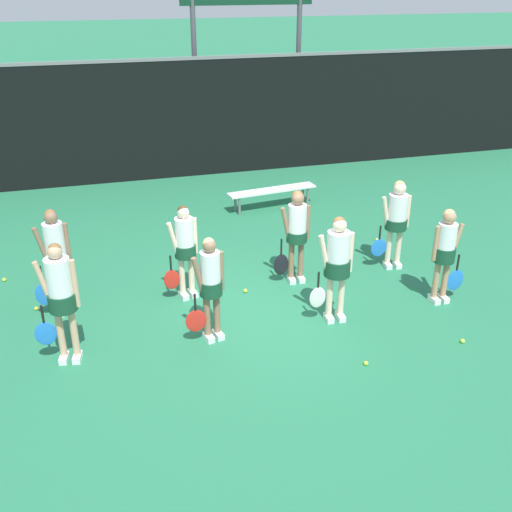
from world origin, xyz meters
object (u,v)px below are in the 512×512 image
(player_3, at_px, (445,249))
(tennis_ball_0, at_px, (4,280))
(player_7, at_px, (396,217))
(scoreboard, at_px, (247,1))
(player_1, at_px, (210,282))
(tennis_ball_3, at_px, (36,308))
(bench_courtside, at_px, (272,192))
(tennis_ball_1, at_px, (377,240))
(player_4, at_px, (56,254))
(player_0, at_px, (61,294))
(tennis_ball_6, at_px, (446,260))
(player_2, at_px, (337,260))
(tennis_ball_5, at_px, (245,291))
(player_5, at_px, (185,245))
(player_6, at_px, (297,229))
(tennis_ball_7, at_px, (463,341))
(tennis_ball_4, at_px, (366,363))

(player_3, relative_size, tennis_ball_0, 23.93)
(player_7, bearing_deg, scoreboard, 103.15)
(player_1, height_order, tennis_ball_3, player_1)
(bench_courtside, relative_size, tennis_ball_1, 31.90)
(player_1, relative_size, player_4, 0.92)
(player_0, distance_m, tennis_ball_0, 3.19)
(player_3, distance_m, tennis_ball_3, 6.71)
(player_7, xyz_separation_m, tennis_ball_6, (1.10, -0.11, -0.97))
(player_0, bearing_deg, tennis_ball_0, 122.83)
(player_2, height_order, tennis_ball_0, player_2)
(tennis_ball_1, bearing_deg, tennis_ball_3, -171.41)
(player_3, bearing_deg, tennis_ball_5, 159.28)
(player_0, bearing_deg, player_3, 11.43)
(tennis_ball_0, relative_size, tennis_ball_1, 1.01)
(player_5, relative_size, tennis_ball_0, 23.94)
(player_6, relative_size, tennis_ball_7, 25.10)
(player_0, relative_size, player_4, 1.01)
(player_4, height_order, player_6, player_4)
(tennis_ball_7, bearing_deg, scoreboard, 92.84)
(player_3, relative_size, player_6, 0.97)
(player_4, distance_m, tennis_ball_6, 7.06)
(tennis_ball_1, bearing_deg, player_7, -103.31)
(tennis_ball_7, bearing_deg, player_6, 123.74)
(player_4, relative_size, player_5, 1.09)
(player_2, xyz_separation_m, tennis_ball_6, (2.88, 1.35, -1.00))
(player_4, bearing_deg, scoreboard, 49.24)
(tennis_ball_3, distance_m, tennis_ball_7, 6.72)
(player_3, relative_size, tennis_ball_4, 24.89)
(player_2, xyz_separation_m, tennis_ball_5, (-1.12, 1.22, -1.00))
(player_1, height_order, tennis_ball_1, player_1)
(bench_courtside, bearing_deg, tennis_ball_7, -87.99)
(player_1, distance_m, player_3, 3.89)
(player_5, height_order, tennis_ball_4, player_5)
(tennis_ball_0, distance_m, tennis_ball_6, 8.16)
(scoreboard, bearing_deg, player_7, -84.65)
(tennis_ball_0, distance_m, tennis_ball_1, 7.19)
(player_7, bearing_deg, player_5, -171.09)
(player_1, bearing_deg, scoreboard, 59.40)
(player_1, distance_m, player_2, 1.97)
(player_4, distance_m, player_7, 5.88)
(bench_courtside, distance_m, player_6, 3.75)
(tennis_ball_5, xyz_separation_m, tennis_ball_7, (2.70, -2.39, -0.00))
(player_7, bearing_deg, player_0, -158.22)
(player_5, bearing_deg, tennis_ball_7, -46.31)
(bench_courtside, distance_m, tennis_ball_3, 6.18)
(scoreboard, bearing_deg, tennis_ball_5, -105.75)
(tennis_ball_5, bearing_deg, tennis_ball_4, -66.85)
(tennis_ball_3, bearing_deg, tennis_ball_7, -24.25)
(tennis_ball_3, bearing_deg, tennis_ball_6, -1.85)
(tennis_ball_1, bearing_deg, tennis_ball_4, -118.42)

